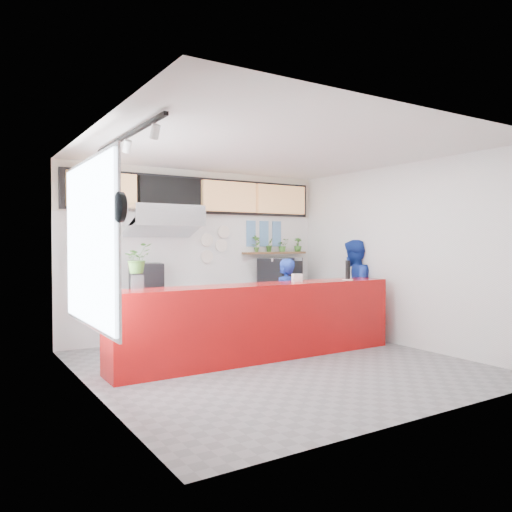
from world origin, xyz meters
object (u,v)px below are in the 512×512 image
espresso_machine (280,271)px  staff_center (285,303)px  staff_right (353,288)px  panini_oven (146,277)px  pepper_mill (348,270)px  service_counter (261,322)px

espresso_machine → staff_center: 1.55m
espresso_machine → staff_right: bearing=-81.1°
panini_oven → pepper_mill: 3.30m
panini_oven → espresso_machine: 2.69m
panini_oven → staff_center: staff_center is taller
service_counter → panini_oven: (-1.10, 1.80, 0.58)m
staff_center → service_counter: bearing=15.3°
staff_right → pepper_mill: 1.11m
service_counter → panini_oven: panini_oven is taller
panini_oven → pepper_mill: bearing=-23.0°
panini_oven → staff_right: staff_right is taller
service_counter → pepper_mill: size_ratio=14.99×
espresso_machine → service_counter: bearing=-155.6°
service_counter → espresso_machine: size_ratio=5.72×
staff_center → espresso_machine: bearing=-140.4°
service_counter → staff_right: (2.37, 0.60, 0.33)m
staff_center → pepper_mill: bearing=123.0°
espresso_machine → staff_center: bearing=-146.0°
service_counter → pepper_mill: (1.60, -0.09, 0.72)m
service_counter → pepper_mill: bearing=-3.4°
service_counter → staff_center: (0.81, 0.54, 0.17)m
staff_center → panini_oven: bearing=-52.0°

